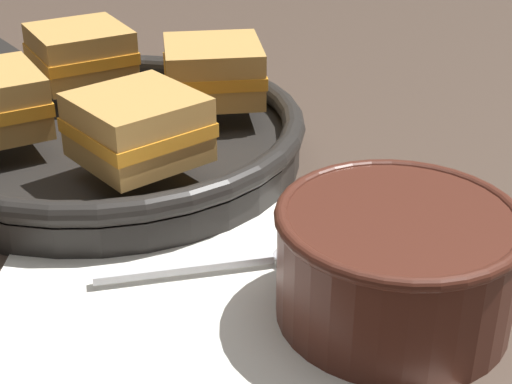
{
  "coord_description": "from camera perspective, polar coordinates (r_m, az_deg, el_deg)",
  "views": [
    {
      "loc": [
        0.04,
        -0.41,
        0.28
      ],
      "look_at": [
        0.01,
        0.05,
        0.04
      ],
      "focal_mm": 55.0,
      "sensor_mm": 36.0,
      "label": 1
    }
  ],
  "objects": [
    {
      "name": "sandwich_near_left",
      "position": [
        0.55,
        -8.6,
        4.68
      ],
      "size": [
        0.11,
        0.11,
        0.05
      ],
      "rotation": [
        0.0,
        0.0,
        7.06
      ],
      "color": "#C18E47",
      "rests_on": "skillet"
    },
    {
      "name": "sandwich_near_right",
      "position": [
        0.65,
        -3.13,
        8.79
      ],
      "size": [
        0.09,
        0.09,
        0.05
      ],
      "rotation": [
        0.0,
        0.0,
        8.06
      ],
      "color": "#C18E47",
      "rests_on": "skillet"
    },
    {
      "name": "skillet",
      "position": [
        0.65,
        -10.62,
        4.01
      ],
      "size": [
        0.36,
        0.39,
        0.04
      ],
      "color": "black",
      "rests_on": "ground_plane"
    },
    {
      "name": "sandwich_far_left",
      "position": [
        0.71,
        -12.63,
        9.8
      ],
      "size": [
        0.11,
        0.11,
        0.05
      ],
      "rotation": [
        0.0,
        0.0,
        10.02
      ],
      "color": "#C18E47",
      "rests_on": "skillet"
    },
    {
      "name": "soup_bowl",
      "position": [
        0.45,
        10.14,
        -4.75
      ],
      "size": [
        0.14,
        0.14,
        0.07
      ],
      "color": "#4C2319",
      "rests_on": "ground_plane"
    },
    {
      "name": "napkin",
      "position": [
        0.49,
        -3.32,
        -6.63
      ],
      "size": [
        0.28,
        0.25,
        0.0
      ],
      "color": "white",
      "rests_on": "ground_plane"
    },
    {
      "name": "ground_plane",
      "position": [
        0.49,
        -1.32,
        -6.47
      ],
      "size": [
        4.0,
        4.0,
        0.0
      ],
      "primitive_type": "plane",
      "color": "#47382D"
    },
    {
      "name": "spoon",
      "position": [
        0.5,
        1.64,
        -4.66
      ],
      "size": [
        0.16,
        0.07,
        0.01
      ],
      "rotation": [
        0.0,
        0.0,
        0.3
      ],
      "color": "silver",
      "rests_on": "napkin"
    }
  ]
}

